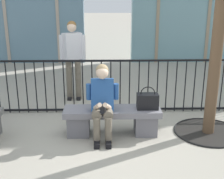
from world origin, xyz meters
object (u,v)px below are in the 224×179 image
at_px(stone_bench, 112,119).
at_px(bystander_at_railing, 73,55).
at_px(seated_person_with_phone, 102,100).
at_px(handbag_on_bench, 148,101).

xyz_separation_m(stone_bench, bystander_at_railing, (-0.80, 1.79, 0.73)).
bearing_deg(stone_bench, seated_person_with_phone, -140.84).
bearing_deg(bystander_at_railing, stone_bench, -65.90).
height_order(stone_bench, seated_person_with_phone, seated_person_with_phone).
bearing_deg(stone_bench, handbag_on_bench, -0.99).
xyz_separation_m(stone_bench, seated_person_with_phone, (-0.16, -0.13, 0.38)).
height_order(handbag_on_bench, bystander_at_railing, bystander_at_railing).
xyz_separation_m(seated_person_with_phone, bystander_at_railing, (-0.64, 1.92, 0.35)).
height_order(stone_bench, handbag_on_bench, handbag_on_bench).
relative_size(stone_bench, bystander_at_railing, 0.94).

